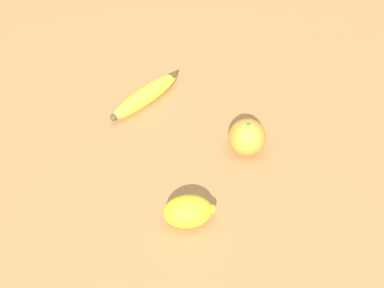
# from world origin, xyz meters

# --- Properties ---
(ground_plane) EXTENTS (3.00, 3.00, 0.00)m
(ground_plane) POSITION_xyz_m (0.00, 0.00, 0.00)
(ground_plane) COLOR #A87A47
(banana) EXTENTS (0.08, 0.18, 0.04)m
(banana) POSITION_xyz_m (0.14, -0.14, 0.02)
(banana) COLOR yellow
(banana) RESTS_ON ground_plane
(orange) EXTENTS (0.07, 0.07, 0.07)m
(orange) POSITION_xyz_m (-0.08, -0.11, 0.03)
(orange) COLOR orange
(orange) RESTS_ON ground_plane
(lemon) EXTENTS (0.09, 0.09, 0.05)m
(lemon) POSITION_xyz_m (-0.06, 0.08, 0.03)
(lemon) COLOR yellow
(lemon) RESTS_ON ground_plane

